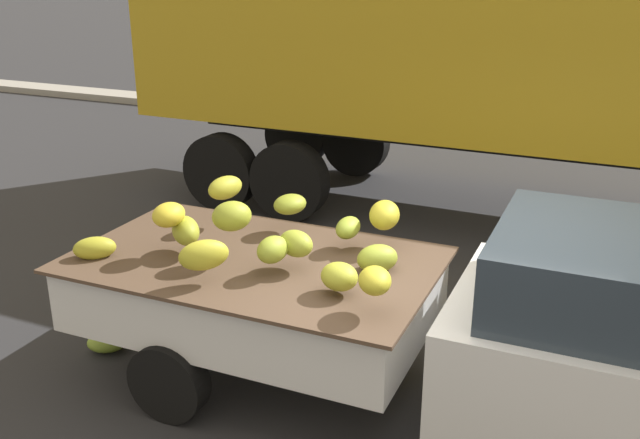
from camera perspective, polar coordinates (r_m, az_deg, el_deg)
ground at (r=5.74m, az=8.45°, el=-15.89°), size 220.00×220.00×0.00m
curb_strip at (r=14.71m, az=19.29°, el=6.16°), size 80.00×0.80×0.16m
pickup_truck at (r=5.27m, az=14.74°, el=-8.45°), size 5.18×1.85×1.70m
semi_trailer at (r=9.41m, az=21.16°, el=13.90°), size 12.02×2.71×3.95m
fallen_banana_bunch_near_tailgate at (r=6.83m, az=-16.72°, el=-9.39°), size 0.43×0.39×0.17m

